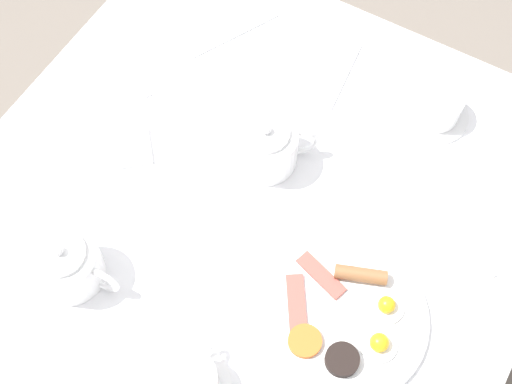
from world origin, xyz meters
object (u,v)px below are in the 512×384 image
breakfast_plate (343,317)px  spoon_for_tea (467,242)px  knife_by_plate (234,35)px  fork_spare (131,67)px  teacup_with_saucer_left (189,382)px  teacup_with_saucer_right (437,107)px  napkin_folded (115,151)px  fork_by_plate (344,75)px  teapot_far (67,264)px  teapot_near (267,147)px

breakfast_plate → spoon_for_tea: 0.26m
knife_by_plate → fork_spare: bearing=142.0°
teacup_with_saucer_left → teacup_with_saucer_right: bearing=-10.6°
knife_by_plate → napkin_folded: bearing=172.2°
fork_by_plate → knife_by_plate: 0.24m
teacup_with_saucer_left → napkin_folded: 0.46m
teacup_with_saucer_right → napkin_folded: teacup_with_saucer_right is taller
teapot_far → napkin_folded: teapot_far is taller
breakfast_plate → teacup_with_saucer_left: teacup_with_saucer_left is taller
teapot_near → teacup_with_saucer_left: (-0.42, -0.10, -0.02)m
teapot_far → fork_spare: (0.41, 0.17, -0.04)m
fork_by_plate → fork_spare: same height
teacup_with_saucer_right → fork_by_plate: (0.00, 0.19, -0.03)m
teapot_near → napkin_folded: bearing=-12.9°
teacup_with_saucer_left → teacup_with_saucer_right: same height
napkin_folded → fork_by_plate: 0.47m
teacup_with_saucer_left → spoon_for_tea: size_ratio=0.99×
teapot_near → fork_by_plate: (0.24, -0.04, -0.04)m
knife_by_plate → spoon_for_tea: (-0.19, -0.59, 0.00)m
teacup_with_saucer_right → fork_spare: size_ratio=0.88×
teacup_with_saucer_left → knife_by_plate: teacup_with_saucer_left is taller
teacup_with_saucer_right → napkin_folded: size_ratio=0.87×
napkin_folded → knife_by_plate: size_ratio=0.80×
teapot_near → spoon_for_tea: size_ratio=1.15×
teacup_with_saucer_right → spoon_for_tea: (-0.21, -0.16, -0.03)m
teacup_with_saucer_right → knife_by_plate: bearing=92.8°
knife_by_plate → fork_spare: size_ratio=1.27×
teacup_with_saucer_right → knife_by_plate: size_ratio=0.69×
teacup_with_saucer_left → teapot_near: bearing=13.8°
teapot_near → fork_by_plate: teapot_near is taller
spoon_for_tea → teacup_with_saucer_right: bearing=36.2°
teacup_with_saucer_left → napkin_folded: size_ratio=0.90×
breakfast_plate → spoon_for_tea: bearing=-28.6°
spoon_for_tea → fork_spare: (0.02, 0.72, 0.00)m
fork_by_plate → teapot_far: bearing=161.1°
spoon_for_tea → breakfast_plate: bearing=151.4°
teacup_with_saucer_right → napkin_folded: 0.60m
knife_by_plate → fork_spare: 0.22m
teapot_near → teacup_with_saucer_left: bearing=64.1°
teapot_far → teacup_with_saucer_left: size_ratio=1.43×
teapot_near → knife_by_plate: bearing=-87.5°
teacup_with_saucer_right → fork_spare: 0.60m
spoon_for_tea → teapot_far: bearing=125.1°
teapot_far → knife_by_plate: size_ratio=1.03×
fork_by_plate → spoon_for_tea: 0.41m
breakfast_plate → fork_by_plate: bearing=26.4°
teapot_far → spoon_for_tea: (0.39, -0.55, -0.04)m
teacup_with_saucer_right → fork_by_plate: 0.19m
napkin_folded → teapot_near: bearing=-63.2°
teapot_far → fork_spare: 0.44m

